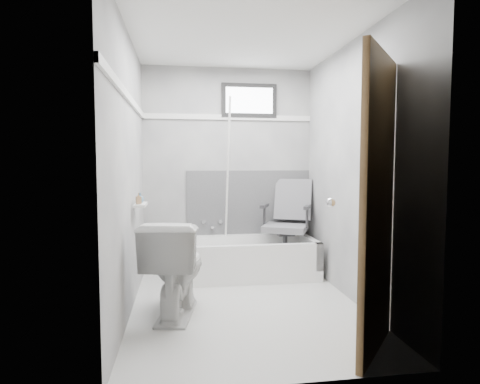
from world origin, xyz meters
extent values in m
plane|color=silver|center=(0.00, 0.00, 0.00)|extent=(2.60, 2.60, 0.00)
plane|color=silver|center=(0.00, 0.00, 2.40)|extent=(2.60, 2.60, 0.00)
cube|color=slate|center=(0.00, 1.30, 1.20)|extent=(2.00, 0.02, 2.40)
cube|color=slate|center=(0.00, -1.30, 1.20)|extent=(2.00, 0.02, 2.40)
cube|color=slate|center=(-1.00, 0.00, 1.20)|extent=(0.02, 2.60, 2.40)
cube|color=slate|center=(1.00, 0.00, 1.20)|extent=(0.02, 2.60, 2.40)
imported|color=silver|center=(-0.62, -0.11, 0.40)|extent=(0.60, 0.89, 0.80)
cube|color=#4C4C4F|center=(0.25, 1.29, 0.80)|extent=(1.50, 0.02, 0.78)
cube|color=white|center=(0.00, 1.29, 1.82)|extent=(2.00, 0.02, 0.06)
cube|color=white|center=(-0.99, 0.00, 1.82)|extent=(0.02, 2.60, 0.06)
cylinder|color=white|center=(-0.04, 1.06, 1.05)|extent=(0.02, 0.56, 1.88)
cube|color=silver|center=(-0.93, 0.26, 0.90)|extent=(0.10, 0.32, 0.02)
imported|color=#966F4B|center=(-0.94, 0.18, 0.97)|extent=(0.06, 0.06, 0.10)
imported|color=slate|center=(-0.94, 0.32, 0.96)|extent=(0.10, 0.10, 0.09)
camera|label=1|loc=(-0.57, -3.47, 1.28)|focal=30.00mm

